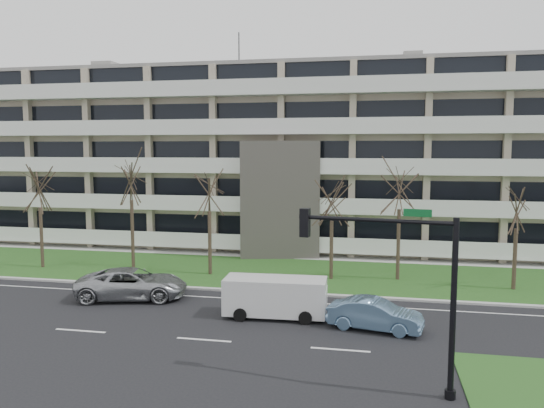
% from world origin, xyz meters
% --- Properties ---
extents(ground, '(160.00, 160.00, 0.00)m').
position_xyz_m(ground, '(0.00, 0.00, 0.00)').
color(ground, black).
rests_on(ground, ground).
extents(grass_verge, '(90.00, 10.00, 0.06)m').
position_xyz_m(grass_verge, '(0.00, 13.00, 0.03)').
color(grass_verge, '#1F4818').
rests_on(grass_verge, ground).
extents(curb, '(90.00, 0.35, 0.12)m').
position_xyz_m(curb, '(0.00, 8.00, 0.06)').
color(curb, '#B2B2AD').
rests_on(curb, ground).
extents(sidewalk, '(90.00, 2.00, 0.08)m').
position_xyz_m(sidewalk, '(0.00, 18.50, 0.04)').
color(sidewalk, '#B2B2AD').
rests_on(sidewalk, ground).
extents(lane_edge_line, '(90.00, 0.12, 0.01)m').
position_xyz_m(lane_edge_line, '(0.00, 6.50, 0.01)').
color(lane_edge_line, white).
rests_on(lane_edge_line, ground).
extents(apartment_building, '(60.50, 15.10, 18.75)m').
position_xyz_m(apartment_building, '(-0.01, 25.32, 7.61)').
color(apartment_building, tan).
rests_on(apartment_building, ground).
extents(silver_pickup, '(6.57, 4.13, 1.69)m').
position_xyz_m(silver_pickup, '(-6.04, 5.45, 0.85)').
color(silver_pickup, '#A2A4A9').
rests_on(silver_pickup, ground).
extents(blue_sedan, '(4.58, 2.35, 1.44)m').
position_xyz_m(blue_sedan, '(7.40, 2.84, 0.72)').
color(blue_sedan, '#688EB5').
rests_on(blue_sedan, ground).
extents(white_van, '(5.17, 2.28, 1.97)m').
position_xyz_m(white_van, '(2.56, 3.78, 1.18)').
color(white_van, silver).
rests_on(white_van, ground).
extents(traffic_signal, '(5.49, 1.17, 6.41)m').
position_xyz_m(traffic_signal, '(8.15, -3.38, 4.15)').
color(traffic_signal, black).
rests_on(traffic_signal, ground).
extents(tree_1, '(3.85, 3.85, 7.70)m').
position_xyz_m(tree_1, '(-15.75, 11.35, 5.98)').
color(tree_1, '#382B21').
rests_on(tree_1, ground).
extents(tree_2, '(4.31, 4.31, 8.61)m').
position_xyz_m(tree_2, '(-9.45, 12.61, 6.70)').
color(tree_2, '#382B21').
rests_on(tree_2, ground).
extents(tree_3, '(3.82, 3.82, 7.63)m').
position_xyz_m(tree_3, '(-3.46, 11.66, 5.93)').
color(tree_3, '#382B21').
rests_on(tree_3, ground).
extents(tree_4, '(3.40, 3.40, 6.81)m').
position_xyz_m(tree_4, '(4.59, 11.96, 5.29)').
color(tree_4, '#382B21').
rests_on(tree_4, ground).
extents(tree_5, '(4.10, 4.10, 8.20)m').
position_xyz_m(tree_5, '(8.79, 12.61, 6.38)').
color(tree_5, '#382B21').
rests_on(tree_5, ground).
extents(tree_6, '(3.30, 3.30, 6.61)m').
position_xyz_m(tree_6, '(15.50, 11.51, 5.13)').
color(tree_6, '#382B21').
rests_on(tree_6, ground).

